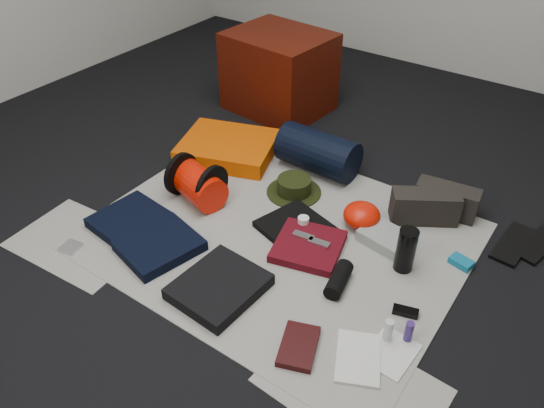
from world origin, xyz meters
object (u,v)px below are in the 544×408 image
Objects in this scene: stuff_sack at (197,184)px; paperback_book at (299,346)px; navy_duffel at (318,152)px; sleeping_pad at (228,147)px; water_bottle at (406,250)px; compact_camera at (402,248)px; red_cabinet at (279,72)px.

stuff_sack is 1.02m from paperback_book.
sleeping_pad is at bearing -161.38° from navy_duffel.
water_bottle is at bearing 6.69° from stuff_sack.
water_bottle reaches higher than compact_camera.
sleeping_pad is 2.46× the size of water_bottle.
sleeping_pad is 2.56× the size of paperback_book.
navy_duffel is at bearing 58.17° from stuff_sack.
navy_duffel reaches higher than sleeping_pad.
compact_camera is at bearing 62.59° from paperback_book.
water_bottle is (1.17, -0.29, 0.06)m from sleeping_pad.
stuff_sack is at bearing -173.31° from water_bottle.
stuff_sack reaches higher than sleeping_pad.
paperback_book is (0.55, -1.04, -0.10)m from navy_duffel.
stuff_sack is 3.06× the size of compact_camera.
sleeping_pad is 1.67× the size of stuff_sack.
water_bottle is at bearing 57.32° from paperback_book.
water_bottle reaches higher than sleeping_pad.
red_cabinet is at bearing 137.80° from compact_camera.
compact_camera is at bearing 12.22° from stuff_sack.
navy_duffel is 1.18m from paperback_book.
water_bottle is 1.04× the size of paperback_book.
sleeping_pad is at bearing 162.29° from compact_camera.
navy_duffel is 2.07× the size of water_bottle.
sleeping_pad is at bearing -75.81° from red_cabinet.
red_cabinet is 0.67m from sleeping_pad.
stuff_sack is (0.23, -1.05, -0.15)m from red_cabinet.
water_bottle is 0.62m from paperback_book.
red_cabinet is 2.99× the size of paperback_book.
compact_camera is (1.13, -0.19, -0.03)m from sleeping_pad.
navy_duffel is 0.74m from compact_camera.
water_bottle is at bearing -30.62° from red_cabinet.
compact_camera is 0.70m from paperback_book.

